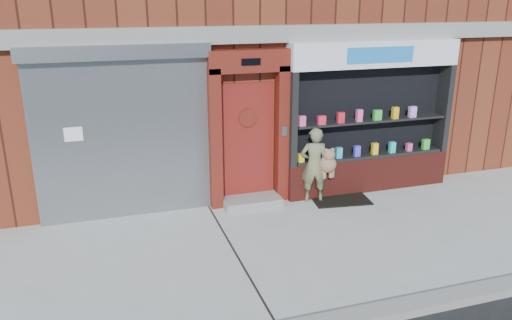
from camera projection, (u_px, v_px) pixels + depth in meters
name	position (u px, v px, depth m)	size (l,w,h in m)	color
ground	(326.00, 238.00, 8.19)	(80.00, 80.00, 0.00)	#9E9E99
curb	(400.00, 309.00, 6.22)	(60.00, 0.30, 0.12)	gray
shutter_bay	(122.00, 123.00, 8.54)	(3.10, 0.30, 3.04)	gray
red_door_bay	(249.00, 129.00, 9.21)	(1.52, 0.58, 2.90)	#59160F
pharmacy_bay	(370.00, 124.00, 9.91)	(3.50, 0.41, 3.00)	maroon
woman	(316.00, 165.00, 9.50)	(0.72, 0.47, 1.46)	#676B46
doormat	(340.00, 199.00, 9.77)	(1.09, 0.76, 0.03)	black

